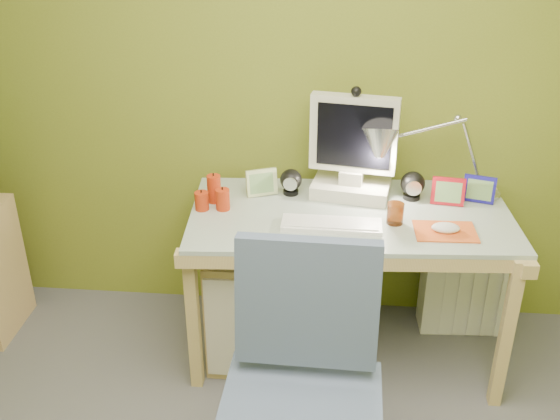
# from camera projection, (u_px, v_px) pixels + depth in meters

# --- Properties ---
(wall_back) EXTENTS (3.20, 0.01, 2.40)m
(wall_back) POSITION_uv_depth(u_px,v_px,m) (292.00, 80.00, 2.94)
(wall_back) COLOR olive
(wall_back) RESTS_ON floor
(desk) EXTENTS (1.41, 0.77, 0.73)m
(desk) POSITION_uv_depth(u_px,v_px,m) (347.00, 284.00, 2.97)
(desk) COLOR tan
(desk) RESTS_ON floor
(monitor) EXTENTS (0.39, 0.27, 0.50)m
(monitor) POSITION_uv_depth(u_px,v_px,m) (353.00, 143.00, 2.85)
(monitor) COLOR beige
(monitor) RESTS_ON desk
(speaker_left) EXTENTS (0.11, 0.11, 0.12)m
(speaker_left) POSITION_uv_depth(u_px,v_px,m) (291.00, 182.00, 2.94)
(speaker_left) COLOR black
(speaker_left) RESTS_ON desk
(speaker_right) EXTENTS (0.11, 0.11, 0.13)m
(speaker_right) POSITION_uv_depth(u_px,v_px,m) (413.00, 185.00, 2.89)
(speaker_right) COLOR black
(speaker_right) RESTS_ON desk
(keyboard) EXTENTS (0.41, 0.14, 0.02)m
(keyboard) POSITION_uv_depth(u_px,v_px,m) (331.00, 225.00, 2.68)
(keyboard) COLOR white
(keyboard) RESTS_ON desk
(mousepad) EXTENTS (0.25, 0.18, 0.01)m
(mousepad) POSITION_uv_depth(u_px,v_px,m) (445.00, 231.00, 2.65)
(mousepad) COLOR #D55621
(mousepad) RESTS_ON desk
(mouse) EXTENTS (0.12, 0.08, 0.04)m
(mouse) POSITION_uv_depth(u_px,v_px,m) (446.00, 228.00, 2.64)
(mouse) COLOR silver
(mouse) RESTS_ON mousepad
(amber_tumbler) EXTENTS (0.08, 0.08, 0.09)m
(amber_tumbler) POSITION_uv_depth(u_px,v_px,m) (395.00, 213.00, 2.70)
(amber_tumbler) COLOR brown
(amber_tumbler) RESTS_ON desk
(candle_cluster) EXTENTS (0.20, 0.18, 0.12)m
(candle_cluster) POSITION_uv_depth(u_px,v_px,m) (212.00, 193.00, 2.83)
(candle_cluster) COLOR #B42D0F
(candle_cluster) RESTS_ON desk
(photo_frame_red) EXTENTS (0.14, 0.04, 0.12)m
(photo_frame_red) POSITION_uv_depth(u_px,v_px,m) (448.00, 191.00, 2.85)
(photo_frame_red) COLOR #B4131F
(photo_frame_red) RESTS_ON desk
(photo_frame_blue) EXTENTS (0.14, 0.06, 0.12)m
(photo_frame_blue) POSITION_uv_depth(u_px,v_px,m) (479.00, 189.00, 2.87)
(photo_frame_blue) COLOR #1A1591
(photo_frame_blue) RESTS_ON desk
(photo_frame_green) EXTENTS (0.14, 0.07, 0.12)m
(photo_frame_green) POSITION_uv_depth(u_px,v_px,m) (262.00, 182.00, 2.93)
(photo_frame_green) COLOR #BECF8E
(photo_frame_green) RESTS_ON desk
(desk_lamp) EXTENTS (0.56, 0.30, 0.57)m
(desk_lamp) POSITION_uv_depth(u_px,v_px,m) (460.00, 138.00, 2.79)
(desk_lamp) COLOR #ACADB1
(desk_lamp) RESTS_ON desk
(task_chair) EXTENTS (0.59, 0.59, 1.05)m
(task_chair) POSITION_uv_depth(u_px,v_px,m) (300.00, 412.00, 2.05)
(task_chair) COLOR #42506C
(task_chair) RESTS_ON floor
(radiator) EXTENTS (0.40, 0.18, 0.39)m
(radiator) POSITION_uv_depth(u_px,v_px,m) (462.00, 293.00, 3.21)
(radiator) COLOR white
(radiator) RESTS_ON floor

